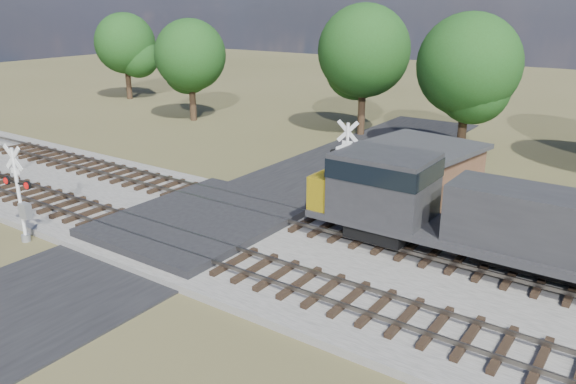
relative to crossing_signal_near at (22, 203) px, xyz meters
The scene contains 9 objects.
ground 7.37m from the crossing_signal_near, 44.39° to the left, with size 160.00×160.00×0.00m, color #484726.
ballast_bed 16.16m from the crossing_signal_near, 20.01° to the left, with size 140.00×10.00×0.30m, color gray.
road 7.36m from the crossing_signal_near, 44.39° to the left, with size 7.00×60.00×0.08m, color black.
crossing_panel 7.65m from the crossing_signal_near, 47.12° to the left, with size 7.00×9.00×0.62m, color #262628.
track_near 8.87m from the crossing_signal_near, 20.04° to the left, with size 140.00×2.60×0.33m.
track_far 11.56m from the crossing_signal_near, 44.19° to the left, with size 140.00×2.60×0.33m.
crossing_signal_near is the anchor object (origin of this frame).
crossing_signal_far 14.75m from the crossing_signal_near, 52.66° to the left, with size 1.77×0.43×4.41m.
equipment_shed 17.94m from the crossing_signal_near, 46.95° to the left, with size 5.71×5.71×3.39m.
Camera 1 is at (16.82, -16.77, 9.79)m, focal length 35.00 mm.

